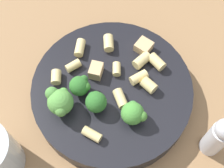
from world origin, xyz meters
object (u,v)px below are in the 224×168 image
pasta_bowl (112,91)px  chicken_chunk_1 (144,46)px  broccoli_floret_2 (60,102)px  broccoli_floret_3 (133,113)px  rigatoni_5 (92,134)px  rigatoni_6 (80,48)px  rigatoni_9 (73,66)px  rigatoni_7 (117,69)px  rigatoni_3 (120,98)px  rigatoni_4 (138,75)px  rigatoni_1 (149,85)px  rigatoni_2 (56,77)px  pepper_shaker (218,137)px  broccoli_floret_0 (96,101)px  broccoli_floret_1 (80,86)px  rigatoni_8 (142,60)px  rigatoni_10 (109,43)px  rigatoni_0 (157,62)px  chicken_chunk_0 (96,71)px

pasta_bowl → chicken_chunk_1: bearing=36.6°
broccoli_floret_2 → broccoli_floret_3: (0.10, -0.05, -0.01)m
rigatoni_5 → rigatoni_6: 0.15m
broccoli_floret_2 → rigatoni_9: bearing=62.5°
rigatoni_6 → rigatoni_7: rigatoni_6 is taller
rigatoni_7 → rigatoni_3: bearing=-100.9°
broccoli_floret_2 → rigatoni_4: bearing=7.6°
rigatoni_1 → rigatoni_2: size_ratio=1.07×
broccoli_floret_2 → rigatoni_1: broccoli_floret_2 is taller
rigatoni_2 → pepper_shaker: (0.20, -0.17, 0.00)m
broccoli_floret_0 → rigatoni_4: bearing=20.4°
broccoli_floret_1 → rigatoni_3: size_ratio=1.22×
rigatoni_6 → rigatoni_8: 0.11m
rigatoni_1 → rigatoni_4: bearing=115.0°
rigatoni_1 → rigatoni_3: (-0.05, -0.01, -0.00)m
broccoli_floret_3 → broccoli_floret_0: bearing=143.9°
rigatoni_1 → broccoli_floret_1: bearing=166.9°
rigatoni_1 → rigatoni_5: 0.12m
broccoli_floret_1 → rigatoni_8: 0.11m
rigatoni_2 → rigatoni_3: same height
rigatoni_2 → rigatoni_10: same height
rigatoni_5 → rigatoni_9: bearing=89.5°
pepper_shaker → pasta_bowl: bearing=134.0°
rigatoni_9 → broccoli_floret_3: bearing=-59.7°
rigatoni_0 → rigatoni_5: size_ratio=0.99×
broccoli_floret_2 → rigatoni_4: size_ratio=1.67×
broccoli_floret_2 → rigatoni_6: 0.11m
pasta_bowl → rigatoni_4: rigatoni_4 is taller
rigatoni_4 → chicken_chunk_1: 0.06m
pasta_bowl → broccoli_floret_0: size_ratio=7.27×
rigatoni_2 → broccoli_floret_0: bearing=-52.6°
broccoli_floret_2 → pepper_shaker: pepper_shaker is taller
rigatoni_1 → rigatoni_10: size_ratio=0.86×
broccoli_floret_2 → broccoli_floret_0: bearing=-12.8°
broccoli_floret_1 → broccoli_floret_2: 0.04m
broccoli_floret_2 → rigatoni_8: size_ratio=1.62×
rigatoni_8 → rigatoni_9: bearing=167.9°
broccoli_floret_3 → rigatoni_3: bearing=105.6°
chicken_chunk_0 → broccoli_floret_0: bearing=-105.3°
rigatoni_6 → rigatoni_10: rigatoni_10 is taller
rigatoni_9 → pepper_shaker: bearing=-45.9°
chicken_chunk_0 → chicken_chunk_1: size_ratio=0.99×
broccoli_floret_3 → pepper_shaker: 0.13m
broccoli_floret_3 → rigatoni_1: (0.04, 0.04, -0.01)m
broccoli_floret_3 → chicken_chunk_0: broccoli_floret_3 is taller
rigatoni_6 → chicken_chunk_1: (0.10, -0.03, 0.00)m
rigatoni_2 → rigatoni_4: size_ratio=0.77×
broccoli_floret_1 → rigatoni_5: 0.08m
broccoli_floret_0 → chicken_chunk_1: size_ratio=1.42×
broccoli_floret_1 → rigatoni_1: (0.10, -0.02, -0.01)m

